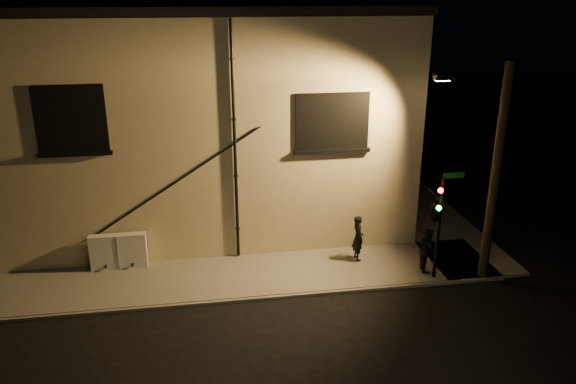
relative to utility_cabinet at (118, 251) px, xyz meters
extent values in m
plane|color=black|center=(5.97, -2.70, -0.75)|extent=(90.00, 90.00, 0.00)
cube|color=slate|center=(2.97, -1.20, -0.69)|extent=(20.00, 3.00, 0.12)
cube|color=slate|center=(12.47, 5.30, -0.69)|extent=(3.00, 16.00, 0.12)
cube|color=beige|center=(2.97, 6.30, 3.50)|extent=(16.00, 12.00, 8.50)
cube|color=black|center=(2.97, 6.30, 7.90)|extent=(16.20, 12.20, 0.30)
cube|color=black|center=(-1.03, 0.28, 4.65)|extent=(2.20, 0.10, 2.20)
cube|color=black|center=(-1.03, 0.29, 4.65)|extent=(1.98, 0.05, 1.98)
cube|color=black|center=(7.57, 0.28, 4.25)|extent=(2.60, 0.10, 2.00)
cube|color=#A5B28C|center=(7.57, 0.29, 4.25)|extent=(2.38, 0.05, 1.78)
cylinder|color=black|center=(4.17, 0.22, 3.56)|extent=(0.11, 0.11, 8.30)
cylinder|color=black|center=(1.97, 0.25, 2.25)|extent=(5.96, 0.04, 3.75)
cylinder|color=black|center=(2.09, 0.25, 2.31)|extent=(5.96, 0.04, 3.75)
cube|color=silver|center=(0.00, 0.00, 0.00)|extent=(1.92, 0.32, 1.26)
imported|color=black|center=(8.38, -0.71, 0.21)|extent=(0.45, 0.64, 1.68)
imported|color=black|center=(10.51, -1.88, 0.14)|extent=(0.70, 0.83, 1.54)
cylinder|color=black|center=(10.59, -2.40, 1.14)|extent=(0.12, 0.12, 3.55)
imported|color=black|center=(10.37, -2.52, 1.90)|extent=(0.60, 2.17, 0.86)
sphere|color=#FF140C|center=(10.39, -2.70, 2.60)|extent=(0.17, 0.17, 0.17)
sphere|color=#14FF3F|center=(10.39, -2.70, 2.01)|extent=(0.17, 0.17, 0.17)
cube|color=#0C4C1E|center=(10.94, -2.40, 2.98)|extent=(0.70, 0.03, 0.18)
cylinder|color=black|center=(12.26, -2.58, 2.91)|extent=(0.30, 0.30, 7.31)
cylinder|color=black|center=(11.46, -2.03, 6.05)|extent=(1.86, 1.01, 0.10)
cube|color=black|center=(10.66, -1.48, 5.95)|extent=(0.55, 0.28, 0.18)
cube|color=#FFC672|center=(10.66, -1.48, 5.85)|extent=(0.42, 0.20, 0.04)
camera|label=1|loc=(2.96, -18.28, 8.61)|focal=35.00mm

